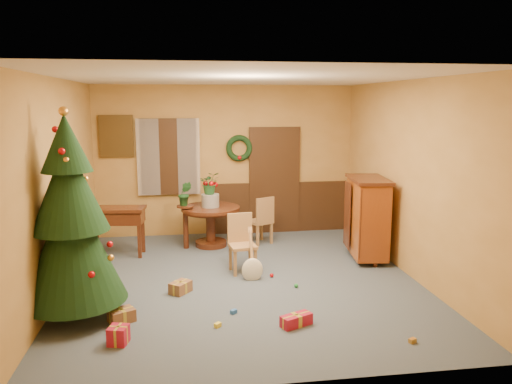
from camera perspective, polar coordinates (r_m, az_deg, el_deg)
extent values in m
plane|color=#374351|center=(7.41, -1.45, -10.09)|extent=(5.50, 5.50, 0.00)
plane|color=silver|center=(6.96, -1.57, 12.92)|extent=(5.50, 5.50, 0.00)
plane|color=olive|center=(9.75, -3.44, 3.59)|extent=(5.00, 0.00, 5.00)
plane|color=olive|center=(4.38, 2.81, -4.63)|extent=(5.00, 0.00, 5.00)
plane|color=olive|center=(7.19, -21.71, 0.51)|extent=(0.00, 5.50, 5.50)
plane|color=olive|center=(7.74, 17.20, 1.43)|extent=(0.00, 5.50, 5.50)
cube|color=black|center=(10.01, 2.64, -1.74)|extent=(2.80, 0.06, 1.00)
cube|color=black|center=(9.88, 2.11, 1.35)|extent=(1.00, 0.08, 2.10)
cube|color=white|center=(9.92, 2.07, 1.09)|extent=(0.80, 0.03, 1.90)
cube|color=black|center=(9.66, -9.95, 3.99)|extent=(1.05, 0.08, 1.45)
cube|color=white|center=(9.69, -9.95, 4.01)|extent=(0.88, 0.03, 1.25)
cube|color=white|center=(9.63, -12.23, 3.89)|extent=(0.42, 0.02, 1.45)
cube|color=white|center=(9.61, -7.69, 4.02)|extent=(0.42, 0.02, 1.45)
torus|color=black|center=(9.67, -1.94, 5.04)|extent=(0.51, 0.11, 0.51)
cube|color=#4C3819|center=(9.71, -15.67, 6.17)|extent=(0.62, 0.05, 0.78)
cube|color=gray|center=(9.74, -15.65, 6.18)|extent=(0.48, 0.02, 0.62)
cylinder|color=black|center=(8.98, -5.22, -1.87)|extent=(1.06, 1.06, 0.06)
cylinder|color=black|center=(8.99, -5.22, -2.23)|extent=(0.94, 0.94, 0.04)
cylinder|color=black|center=(9.06, -5.19, -3.97)|extent=(0.17, 0.17, 0.58)
cylinder|color=black|center=(9.14, -5.16, -5.86)|extent=(0.57, 0.57, 0.09)
cylinder|color=slate|center=(8.95, -5.24, -0.97)|extent=(0.32, 0.32, 0.23)
imported|color=#1E4C23|center=(8.90, -5.27, 1.02)|extent=(0.36, 0.31, 0.40)
cube|color=olive|center=(7.63, -1.54, -6.20)|extent=(0.43, 0.43, 0.05)
cube|color=olive|center=(7.73, -1.87, -4.08)|extent=(0.39, 0.09, 0.46)
cube|color=olive|center=(7.88, -0.70, -7.31)|extent=(0.05, 0.05, 0.40)
cube|color=olive|center=(7.81, -2.94, -7.49)|extent=(0.05, 0.05, 0.40)
cube|color=olive|center=(7.59, -0.08, -8.00)|extent=(0.05, 0.05, 0.40)
cube|color=olive|center=(7.52, -2.40, -8.20)|extent=(0.05, 0.05, 0.40)
cube|color=olive|center=(9.18, 0.41, -3.39)|extent=(0.52, 0.52, 0.05)
cube|color=olive|center=(8.99, 1.06, -2.07)|extent=(0.36, 0.21, 0.46)
cube|color=olive|center=(9.03, 0.18, -5.04)|extent=(0.06, 0.06, 0.39)
cube|color=olive|center=(9.20, 1.77, -4.74)|extent=(0.06, 0.06, 0.39)
cube|color=olive|center=(9.27, -0.93, -4.63)|extent=(0.06, 0.06, 0.39)
cube|color=olive|center=(9.45, 0.63, -4.35)|extent=(0.06, 0.06, 0.39)
cylinder|color=black|center=(8.97, -8.03, -4.05)|extent=(0.09, 0.09, 0.75)
cylinder|color=black|center=(8.88, -8.09, -1.63)|extent=(0.30, 0.30, 0.03)
imported|color=#19471E|center=(8.84, -8.13, -0.18)|extent=(0.25, 0.20, 0.43)
cylinder|color=#382111|center=(6.56, -19.82, -12.23)|extent=(0.16, 0.16, 0.27)
cone|color=black|center=(6.30, -20.26, -5.36)|extent=(1.23, 1.23, 1.45)
cone|color=black|center=(6.17, -20.64, 0.64)|extent=(0.89, 0.89, 1.06)
cone|color=black|center=(6.11, -20.94, 5.28)|extent=(0.58, 0.58, 0.67)
sphere|color=gold|center=(6.09, -21.15, 8.62)|extent=(0.11, 0.11, 0.11)
cube|color=black|center=(8.70, -15.67, -1.89)|extent=(0.98, 0.56, 0.06)
cube|color=black|center=(8.73, -15.63, -2.81)|extent=(0.92, 0.51, 0.20)
cube|color=black|center=(8.85, -18.10, -4.60)|extent=(0.09, 0.33, 0.77)
cube|color=black|center=(8.75, -12.96, -4.52)|extent=(0.09, 0.33, 0.77)
cube|color=#591F0A|center=(8.41, 12.60, -2.87)|extent=(0.62, 1.06, 1.24)
cube|color=black|center=(8.30, 12.77, 1.41)|extent=(0.68, 1.12, 0.05)
cylinder|color=black|center=(8.21, 13.48, -7.99)|extent=(0.07, 0.07, 0.09)
cylinder|color=black|center=(8.96, 11.48, -6.37)|extent=(0.07, 0.07, 0.09)
cube|color=brown|center=(6.30, -15.11, -13.47)|extent=(0.35, 0.32, 0.15)
cube|color=gold|center=(6.30, -15.11, -13.47)|extent=(0.27, 0.16, 0.16)
cube|color=gold|center=(6.30, -15.11, -13.47)|extent=(0.14, 0.21, 0.16)
cube|color=maroon|center=(5.78, -15.45, -15.50)|extent=(0.24, 0.24, 0.20)
cube|color=gold|center=(5.78, -15.45, -15.50)|extent=(0.20, 0.07, 0.20)
cube|color=gold|center=(5.78, -15.45, -15.50)|extent=(0.07, 0.20, 0.20)
cube|color=brown|center=(7.02, -8.63, -10.71)|extent=(0.33, 0.35, 0.15)
cube|color=gold|center=(7.02, -8.63, -10.71)|extent=(0.21, 0.24, 0.16)
cube|color=gold|center=(7.02, -8.63, -10.71)|extent=(0.18, 0.16, 0.16)
cube|color=maroon|center=(6.02, 4.63, -14.38)|extent=(0.41, 0.30, 0.13)
cube|color=gold|center=(6.02, 4.63, -14.38)|extent=(0.36, 0.18, 0.14)
cube|color=gold|center=(6.02, 4.63, -14.38)|extent=(0.11, 0.17, 0.14)
cube|color=#285EB0|center=(6.33, -2.57, -13.50)|extent=(0.09, 0.09, 0.05)
sphere|color=#258A39|center=(7.16, 4.62, -10.62)|extent=(0.06, 0.06, 0.06)
cube|color=yellow|center=(6.00, -4.40, -14.92)|extent=(0.09, 0.09, 0.05)
sphere|color=#B30B0F|center=(7.54, 1.81, -9.50)|extent=(0.06, 0.06, 0.06)
cube|color=gold|center=(5.89, 17.45, -15.90)|extent=(0.09, 0.08, 0.05)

